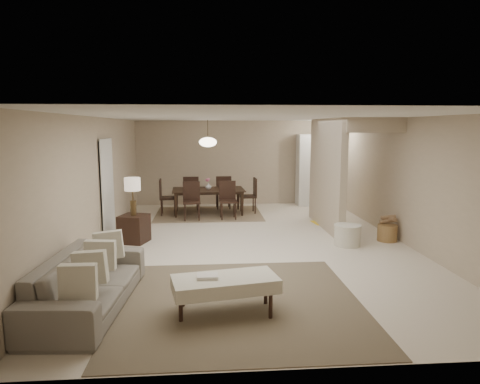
{
  "coord_description": "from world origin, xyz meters",
  "views": [
    {
      "loc": [
        -0.92,
        -8.26,
        2.31
      ],
      "look_at": [
        -0.28,
        0.0,
        1.05
      ],
      "focal_mm": 32.0,
      "sensor_mm": 36.0,
      "label": 1
    }
  ],
  "objects": [
    {
      "name": "floor",
      "position": [
        0.0,
        0.0,
        0.0
      ],
      "size": [
        9.0,
        9.0,
        0.0
      ],
      "primitive_type": "plane",
      "color": "beige",
      "rests_on": "ground"
    },
    {
      "name": "ceiling",
      "position": [
        0.0,
        0.0,
        2.5
      ],
      "size": [
        9.0,
        9.0,
        0.0
      ],
      "primitive_type": "plane",
      "rotation": [
        3.14,
        0.0,
        0.0
      ],
      "color": "white",
      "rests_on": "back_wall"
    },
    {
      "name": "back_wall",
      "position": [
        0.0,
        4.5,
        1.25
      ],
      "size": [
        6.0,
        0.0,
        6.0
      ],
      "primitive_type": "plane",
      "rotation": [
        1.57,
        0.0,
        0.0
      ],
      "color": "tan",
      "rests_on": "floor"
    },
    {
      "name": "left_wall",
      "position": [
        -3.0,
        0.0,
        1.25
      ],
      "size": [
        0.0,
        9.0,
        9.0
      ],
      "primitive_type": "plane",
      "rotation": [
        1.57,
        0.0,
        1.57
      ],
      "color": "tan",
      "rests_on": "floor"
    },
    {
      "name": "right_wall",
      "position": [
        3.0,
        0.0,
        1.25
      ],
      "size": [
        0.0,
        9.0,
        9.0
      ],
      "primitive_type": "plane",
      "rotation": [
        1.57,
        0.0,
        -1.57
      ],
      "color": "tan",
      "rests_on": "floor"
    },
    {
      "name": "partition",
      "position": [
        1.8,
        1.25,
        1.25
      ],
      "size": [
        0.15,
        2.5,
        2.5
      ],
      "primitive_type": "cube",
      "color": "tan",
      "rests_on": "floor"
    },
    {
      "name": "doorway",
      "position": [
        -2.97,
        0.6,
        1.02
      ],
      "size": [
        0.04,
        0.9,
        2.04
      ],
      "primitive_type": "cube",
      "color": "black",
      "rests_on": "floor"
    },
    {
      "name": "pantry_cabinet",
      "position": [
        2.35,
        4.15,
        1.05
      ],
      "size": [
        1.2,
        0.55,
        2.1
      ],
      "primitive_type": "cube",
      "color": "silver",
      "rests_on": "floor"
    },
    {
      "name": "flush_light",
      "position": [
        2.3,
        3.2,
        2.46
      ],
      "size": [
        0.44,
        0.44,
        0.05
      ],
      "primitive_type": "cylinder",
      "color": "white",
      "rests_on": "ceiling"
    },
    {
      "name": "living_rug",
      "position": [
        -0.51,
        -2.88,
        0.01
      ],
      "size": [
        3.2,
        3.2,
        0.01
      ],
      "primitive_type": "cube",
      "color": "brown",
      "rests_on": "floor"
    },
    {
      "name": "sofa",
      "position": [
        -2.45,
        -2.88,
        0.34
      ],
      "size": [
        2.42,
        1.09,
        0.69
      ],
      "primitive_type": "imported",
      "rotation": [
        0.0,
        0.0,
        1.5
      ],
      "color": "slate",
      "rests_on": "floor"
    },
    {
      "name": "ottoman_bench",
      "position": [
        -0.71,
        -3.18,
        0.37
      ],
      "size": [
        1.39,
        0.83,
        0.47
      ],
      "rotation": [
        0.0,
        0.0,
        0.19
      ],
      "color": "beige",
      "rests_on": "living_rug"
    },
    {
      "name": "side_table",
      "position": [
        -2.4,
        0.3,
        0.28
      ],
      "size": [
        0.64,
        0.64,
        0.56
      ],
      "primitive_type": "cube",
      "rotation": [
        0.0,
        0.0,
        -0.32
      ],
      "color": "black",
      "rests_on": "floor"
    },
    {
      "name": "table_lamp",
      "position": [
        -2.4,
        0.3,
        1.12
      ],
      "size": [
        0.32,
        0.32,
        0.76
      ],
      "color": "#4C3A20",
      "rests_on": "side_table"
    },
    {
      "name": "round_pouf",
      "position": [
        1.82,
        -0.27,
        0.2
      ],
      "size": [
        0.53,
        0.53,
        0.41
      ],
      "primitive_type": "cylinder",
      "color": "beige",
      "rests_on": "floor"
    },
    {
      "name": "wicker_basket",
      "position": [
        2.75,
        0.0,
        0.17
      ],
      "size": [
        0.52,
        0.52,
        0.34
      ],
      "primitive_type": "cylinder",
      "rotation": [
        0.0,
        0.0,
        -0.43
      ],
      "color": "brown",
      "rests_on": "floor"
    },
    {
      "name": "dining_rug",
      "position": [
        -0.88,
        3.04,
        0.01
      ],
      "size": [
        2.8,
        2.1,
        0.01
      ],
      "primitive_type": "cube",
      "color": "#826E51",
      "rests_on": "floor"
    },
    {
      "name": "dining_table",
      "position": [
        -0.88,
        3.04,
        0.33
      ],
      "size": [
        1.95,
        1.15,
        0.67
      ],
      "primitive_type": "imported",
      "rotation": [
        0.0,
        0.0,
        0.05
      ],
      "color": "black",
      "rests_on": "dining_rug"
    },
    {
      "name": "dining_chairs",
      "position": [
        -0.88,
        3.04,
        0.48
      ],
      "size": [
        2.58,
        1.91,
        0.95
      ],
      "color": "black",
      "rests_on": "dining_rug"
    },
    {
      "name": "vase",
      "position": [
        -0.88,
        3.04,
        0.75
      ],
      "size": [
        0.18,
        0.18,
        0.17
      ],
      "primitive_type": "imported",
      "rotation": [
        0.0,
        0.0,
        -0.15
      ],
      "color": "white",
      "rests_on": "dining_table"
    },
    {
      "name": "yellow_mat",
      "position": [
        2.06,
        1.77,
        0.01
      ],
      "size": [
        0.89,
        0.62,
        0.01
      ],
      "primitive_type": "cube",
      "rotation": [
        0.0,
        0.0,
        0.14
      ],
      "color": "yellow",
      "rests_on": "floor"
    },
    {
      "name": "pendant_light",
      "position": [
        -0.88,
        3.04,
        1.92
      ],
      "size": [
        0.46,
        0.46,
        0.71
      ],
      "color": "#4C3A20",
      "rests_on": "ceiling"
    }
  ]
}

